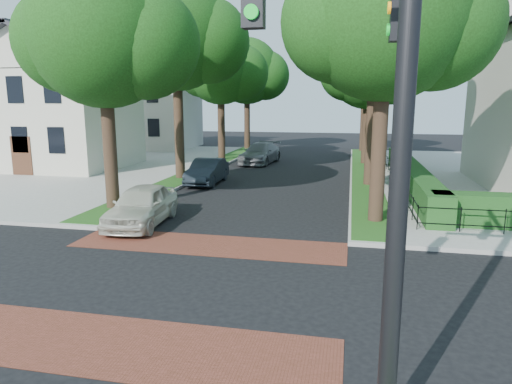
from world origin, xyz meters
TOP-DOWN VIEW (x-y plane):
  - ground at (0.00, 0.00)m, footprint 120.00×120.00m
  - sidewalk_nw at (-19.50, 19.00)m, footprint 30.00×30.00m
  - crosswalk_far at (0.00, 3.20)m, footprint 9.00×2.20m
  - crosswalk_near at (0.00, -3.20)m, footprint 9.00×2.20m
  - grass_strip_ne at (5.40, 19.10)m, footprint 1.60×29.80m
  - grass_strip_nw at (-5.40, 19.10)m, footprint 1.60×29.80m
  - tree_right_near at (5.60, 7.24)m, footprint 7.75×6.67m
  - tree_right_mid at (5.61, 15.25)m, footprint 8.25×7.09m
  - tree_right_far at (5.60, 24.22)m, footprint 7.25×6.23m
  - tree_right_back at (5.60, 33.23)m, footprint 7.50×6.45m
  - tree_left_near at (-5.40, 7.23)m, footprint 7.50×6.45m
  - tree_left_mid at (-5.39, 15.24)m, footprint 8.00×6.88m
  - tree_left_far at (-5.40, 24.22)m, footprint 7.00×6.02m
  - tree_left_back at (-5.40, 33.24)m, footprint 7.75×6.66m
  - hedge_main_road at (7.70, 15.00)m, footprint 1.00×18.00m
  - fence_main_road at (6.90, 15.00)m, footprint 0.06×18.00m
  - house_left_near at (-15.49, 17.99)m, footprint 10.00×9.00m
  - house_left_far at (-15.49, 31.99)m, footprint 10.00×9.00m
  - traffic_signal at (4.89, -4.41)m, footprint 2.17×2.00m
  - parked_car_front at (-3.25, 5.13)m, footprint 2.16×4.61m
  - parked_car_middle at (-3.55, 14.16)m, footprint 1.60×4.37m
  - parked_car_rear at (-2.30, 23.48)m, footprint 2.76×5.54m

SIDE VIEW (x-z plane):
  - ground at x=0.00m, z-range 0.00..0.00m
  - crosswalk_far at x=0.00m, z-range 0.00..0.01m
  - crosswalk_near at x=0.00m, z-range 0.00..0.01m
  - sidewalk_nw at x=-19.50m, z-range 0.00..0.15m
  - grass_strip_ne at x=5.40m, z-range 0.15..0.17m
  - grass_strip_nw at x=-5.40m, z-range 0.15..0.17m
  - fence_main_road at x=6.90m, z-range 0.15..1.05m
  - parked_car_middle at x=-3.55m, z-range 0.00..1.43m
  - hedge_main_road at x=7.70m, z-range 0.15..1.35m
  - parked_car_front at x=-3.25m, z-range 0.00..1.53m
  - parked_car_rear at x=-2.30m, z-range 0.00..1.55m
  - traffic_signal at x=4.89m, z-range 0.71..8.71m
  - house_left_near at x=-15.49m, z-range -0.03..10.11m
  - house_left_far at x=-15.49m, z-range -0.03..10.11m
  - tree_right_far at x=5.60m, z-range 2.04..11.78m
  - tree_left_far at x=-5.40m, z-range 2.19..12.05m
  - tree_right_back at x=5.60m, z-range 2.17..12.37m
  - tree_left_near at x=-5.40m, z-range 2.17..12.37m
  - tree_left_back at x=-5.40m, z-range 2.19..12.63m
  - tree_right_near at x=5.60m, z-range 2.30..12.96m
  - tree_right_mid at x=5.61m, z-range 2.38..13.60m
  - tree_left_mid at x=-5.39m, z-range 2.60..14.08m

